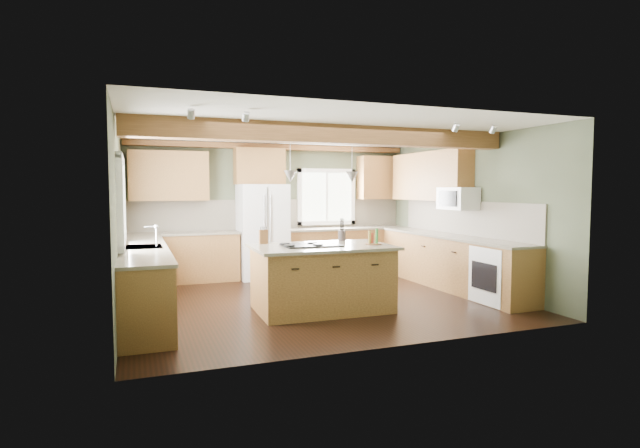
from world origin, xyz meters
name	(u,v)px	position (x,y,z in m)	size (l,w,h in m)	color
floor	(315,299)	(0.00, 0.00, 0.00)	(5.60, 5.60, 0.00)	black
ceiling	(315,130)	(0.00, 0.00, 2.60)	(5.60, 5.60, 0.00)	silver
wall_back	(272,210)	(0.00, 2.50, 1.30)	(5.60, 5.60, 0.00)	#404632
wall_left	(119,220)	(-2.80, 0.00, 1.30)	(5.00, 5.00, 0.00)	#404632
wall_right	(467,213)	(2.80, 0.00, 1.30)	(5.00, 5.00, 0.00)	#404632
ceiling_beam	(331,134)	(0.00, -0.68, 2.47)	(5.55, 0.26, 0.26)	#4F2E16
soffit_trim	(273,147)	(0.00, 2.40, 2.54)	(5.55, 0.20, 0.10)	#4F2E16
backsplash_back	(273,214)	(0.00, 2.48, 1.21)	(5.58, 0.03, 0.58)	brown
backsplash_right	(464,218)	(2.78, 0.05, 1.21)	(0.03, 3.70, 0.58)	brown
base_cab_back_left	(182,258)	(-1.79, 2.20, 0.44)	(2.02, 0.60, 0.88)	brown
counter_back_left	(182,233)	(-1.79, 2.20, 0.90)	(2.06, 0.64, 0.04)	#484135
base_cab_back_right	(346,251)	(1.49, 2.20, 0.44)	(2.62, 0.60, 0.88)	brown
counter_back_right	(346,228)	(1.49, 2.20, 0.90)	(2.66, 0.64, 0.04)	#484135
base_cab_left	(144,281)	(-2.50, 0.05, 0.44)	(0.60, 3.70, 0.88)	brown
counter_left	(143,248)	(-2.50, 0.05, 0.90)	(0.64, 3.74, 0.04)	#484135
base_cab_right	(449,262)	(2.50, 0.05, 0.44)	(0.60, 3.70, 0.88)	brown
counter_right	(450,236)	(2.50, 0.05, 0.90)	(0.64, 3.74, 0.04)	#484135
upper_cab_back_left	(169,176)	(-1.99, 2.33, 1.95)	(1.40, 0.35, 0.90)	brown
upper_cab_over_fridge	(259,166)	(-0.30, 2.33, 2.15)	(0.96, 0.35, 0.70)	brown
upper_cab_right	(430,176)	(2.62, 0.90, 1.95)	(0.35, 2.20, 0.90)	brown
upper_cab_back_corner	(379,178)	(2.30, 2.33, 1.95)	(0.90, 0.35, 0.90)	brown
window_left	(120,201)	(-2.78, 0.05, 1.55)	(0.04, 1.60, 1.05)	white
window_back	(326,197)	(1.15, 2.48, 1.55)	(1.10, 0.04, 1.00)	white
sink	(143,248)	(-2.50, 0.05, 0.91)	(0.50, 0.65, 0.03)	#262628
faucet	(156,237)	(-2.32, 0.05, 1.05)	(0.02, 0.02, 0.28)	#B2B2B7
dishwasher	(147,302)	(-2.49, -1.25, 0.43)	(0.60, 0.60, 0.84)	white
oven	(501,275)	(2.49, -1.25, 0.43)	(0.60, 0.72, 0.84)	white
microwave	(458,198)	(2.58, -0.05, 1.55)	(0.40, 0.70, 0.38)	white
pendant_left	(290,177)	(-0.60, -0.67, 1.88)	(0.18, 0.18, 0.16)	#B2B2B7
pendant_right	(352,177)	(0.31, -0.69, 1.88)	(0.18, 0.18, 0.16)	#B2B2B7
refrigerator	(263,231)	(-0.30, 2.12, 0.90)	(0.90, 0.74, 1.80)	white
island	(322,279)	(-0.14, -0.68, 0.44)	(1.82, 1.11, 0.88)	brown
island_top	(322,247)	(-0.14, -0.68, 0.90)	(1.94, 1.23, 0.04)	#484135
cooktop	(312,245)	(-0.29, -0.68, 0.93)	(0.79, 0.53, 0.02)	black
knife_block	(264,237)	(-0.86, -0.19, 1.02)	(0.12, 0.09, 0.20)	brown
utensil_crock	(342,236)	(0.38, -0.18, 1.00)	(0.12, 0.12, 0.16)	#413734
bottle_tray	(374,237)	(0.60, -0.81, 1.03)	(0.24, 0.24, 0.22)	brown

